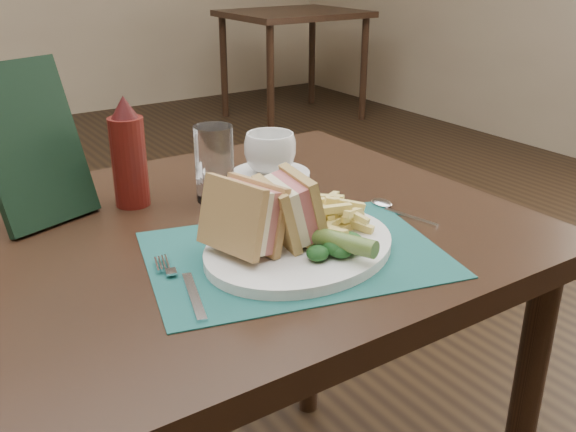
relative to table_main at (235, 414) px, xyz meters
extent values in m
plane|color=black|center=(0.00, 0.50, -0.38)|extent=(7.00, 7.00, 0.00)
cube|color=#19504B|center=(0.03, -0.15, 0.38)|extent=(0.47, 0.39, 0.00)
cylinder|color=#486626|center=(0.05, -0.21, 0.41)|extent=(0.07, 0.12, 0.03)
cylinder|color=white|center=(0.17, 0.15, 0.38)|extent=(0.17, 0.17, 0.01)
imported|color=white|center=(0.17, 0.15, 0.42)|extent=(0.13, 0.13, 0.08)
cylinder|color=silver|center=(0.03, 0.11, 0.44)|extent=(0.08, 0.08, 0.13)
cube|color=black|center=(-0.24, 0.18, 0.50)|extent=(0.18, 0.14, 0.25)
camera|label=1|loc=(-0.43, -0.82, 0.78)|focal=40.00mm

